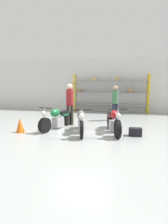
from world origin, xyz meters
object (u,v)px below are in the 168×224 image
at_px(motorcycle_green, 57,119).
at_px(motorcycle_grey, 81,121).
at_px(toolbox, 135,132).
at_px(person_near_rack, 115,100).
at_px(shelving_rack, 110,92).
at_px(person_browsing, 70,101).
at_px(motorcycle_red, 113,121).
at_px(traffic_cone, 20,125).

bearing_deg(motorcycle_green, motorcycle_grey, 85.16).
bearing_deg(toolbox, person_near_rack, 106.77).
height_order(shelving_rack, person_browsing, shelving_rack).
xyz_separation_m(shelving_rack, motorcycle_red, (0.50, -5.15, -0.94)).
bearing_deg(person_browsing, motorcycle_red, -146.88).
distance_m(person_near_rack, traffic_cone, 4.68).
relative_size(motorcycle_green, traffic_cone, 3.70).
distance_m(motorcycle_green, motorcycle_grey, 1.19).
height_order(motorcycle_red, toolbox, motorcycle_red).
xyz_separation_m(motorcycle_red, person_near_rack, (-0.04, 2.42, 0.62)).
bearing_deg(shelving_rack, motorcycle_green, -109.42).
bearing_deg(motorcycle_green, traffic_cone, -36.64).
height_order(motorcycle_green, motorcycle_grey, motorcycle_grey).
xyz_separation_m(motorcycle_grey, motorcycle_red, (1.17, 0.32, -0.02)).
xyz_separation_m(motorcycle_grey, traffic_cone, (-2.27, -0.39, -0.17)).
bearing_deg(motorcycle_green, person_browsing, 173.70).
height_order(shelving_rack, motorcycle_green, shelving_rack).
height_order(motorcycle_green, person_near_rack, person_near_rack).
relative_size(motorcycle_green, toolbox, 4.63).
bearing_deg(motorcycle_green, shelving_rack, 178.05).
height_order(motorcycle_grey, toolbox, motorcycle_grey).
bearing_deg(motorcycle_grey, shelving_rack, 158.28).
height_order(motorcycle_green, motorcycle_red, motorcycle_red).
bearing_deg(person_browsing, motorcycle_grey, -179.79).
xyz_separation_m(motorcycle_grey, person_near_rack, (1.13, 2.74, 0.60)).
xyz_separation_m(motorcycle_green, person_browsing, (0.32, 0.74, 0.69)).
distance_m(shelving_rack, person_near_rack, 2.79).
bearing_deg(motorcycle_red, person_browsing, -128.17).
relative_size(shelving_rack, motorcycle_green, 2.40).
height_order(motorcycle_grey, person_browsing, person_browsing).
bearing_deg(toolbox, traffic_cone, -174.38).
bearing_deg(shelving_rack, motorcycle_grey, -96.99).
bearing_deg(person_near_rack, shelving_rack, -29.75).
xyz_separation_m(motorcycle_grey, person_browsing, (-0.77, 1.19, 0.64)).
height_order(motorcycle_green, toolbox, motorcycle_green).
bearing_deg(motorcycle_grey, motorcycle_green, -127.04).
height_order(person_browsing, traffic_cone, person_browsing).
xyz_separation_m(motorcycle_green, person_near_rack, (2.23, 2.29, 0.64)).
distance_m(motorcycle_grey, person_browsing, 1.56).
distance_m(person_browsing, person_near_rack, 2.46).
bearing_deg(motorcycle_green, toolbox, 99.47).
distance_m(motorcycle_red, person_near_rack, 2.49).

